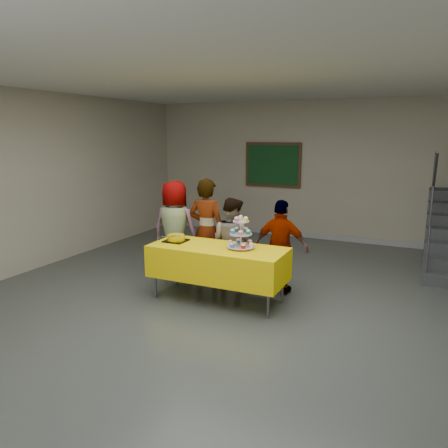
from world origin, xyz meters
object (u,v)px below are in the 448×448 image
object	(u,v)px
bear_cake	(176,237)
noticeboard	(273,165)
cupcake_stand	(241,236)
schoolchild_a	(175,229)
schoolchild_c	(232,243)
schoolchild_b	(207,230)
bake_table	(218,262)
schoolchild_d	(281,247)

from	to	relation	value
bear_cake	noticeboard	bearing A→B (deg)	89.97
cupcake_stand	schoolchild_a	bearing A→B (deg)	155.64
cupcake_stand	noticeboard	distance (m)	4.34
schoolchild_a	schoolchild_c	bearing A→B (deg)	169.37
cupcake_stand	schoolchild_b	world-z (taller)	schoolchild_b
bake_table	schoolchild_d	xyz separation A→B (m)	(0.70, 0.64, 0.13)
schoolchild_d	noticeboard	distance (m)	3.95
bake_table	cupcake_stand	world-z (taller)	cupcake_stand
schoolchild_a	schoolchild_b	world-z (taller)	schoolchild_b
schoolchild_b	schoolchild_c	size ratio (longest dim) A/B	1.19
bake_table	noticeboard	xyz separation A→B (m)	(-0.67, 4.23, 1.04)
bake_table	schoolchild_b	world-z (taller)	schoolchild_b
noticeboard	bear_cake	bearing A→B (deg)	-90.03
schoolchild_c	cupcake_stand	bearing A→B (deg)	138.64
bake_table	schoolchild_b	bearing A→B (deg)	127.45
schoolchild_a	schoolchild_d	bearing A→B (deg)	172.13
schoolchild_c	noticeboard	world-z (taller)	noticeboard
bear_cake	noticeboard	world-z (taller)	noticeboard
cupcake_stand	schoolchild_a	world-z (taller)	schoolchild_a
cupcake_stand	schoolchild_a	distance (m)	1.57
cupcake_stand	schoolchild_c	xyz separation A→B (m)	(-0.39, 0.56, -0.26)
cupcake_stand	schoolchild_c	distance (m)	0.73
schoolchild_b	noticeboard	bearing A→B (deg)	-88.42
schoolchild_c	noticeboard	xyz separation A→B (m)	(-0.61, 3.61, 0.92)
bake_table	schoolchild_c	xyz separation A→B (m)	(-0.07, 0.62, 0.13)
cupcake_stand	noticeboard	size ratio (longest dim) A/B	0.34
schoolchild_c	noticeboard	size ratio (longest dim) A/B	1.05
schoolchild_a	schoolchild_c	distance (m)	1.05
schoolchild_c	schoolchild_b	bearing A→B (deg)	5.90
bear_cake	schoolchild_d	world-z (taller)	schoolchild_d
schoolchild_a	schoolchild_d	world-z (taller)	schoolchild_a
cupcake_stand	bear_cake	world-z (taller)	cupcake_stand
noticeboard	schoolchild_b	bearing A→B (deg)	-87.56
bear_cake	schoolchild_a	bearing A→B (deg)	122.56
schoolchild_c	schoolchild_d	size ratio (longest dim) A/B	0.99
schoolchild_a	noticeboard	size ratio (longest dim) A/B	1.20
cupcake_stand	schoolchild_b	distance (m)	1.06
bear_cake	schoolchild_b	size ratio (longest dim) A/B	0.22
bear_cake	schoolchild_c	world-z (taller)	schoolchild_c
schoolchild_b	schoolchild_a	bearing A→B (deg)	-2.30
cupcake_stand	schoolchild_d	xyz separation A→B (m)	(0.38, 0.59, -0.25)
schoolchild_a	bake_table	bearing A→B (deg)	141.63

